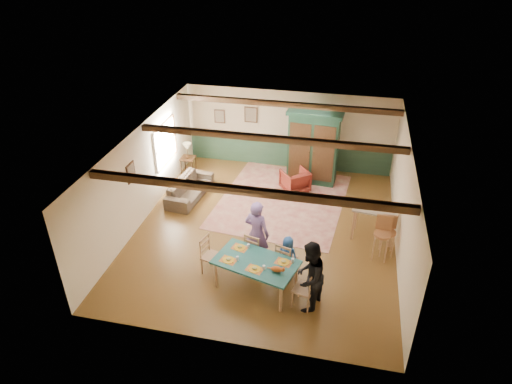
% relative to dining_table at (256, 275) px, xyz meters
% --- Properties ---
extents(floor, '(8.00, 8.00, 0.00)m').
position_rel_dining_table_xyz_m(floor, '(-0.24, 2.29, -0.39)').
color(floor, '#533617').
rests_on(floor, ground).
extents(wall_back, '(7.00, 0.02, 2.70)m').
position_rel_dining_table_xyz_m(wall_back, '(-0.24, 6.29, 0.96)').
color(wall_back, beige).
rests_on(wall_back, floor).
extents(wall_left, '(0.02, 8.00, 2.70)m').
position_rel_dining_table_xyz_m(wall_left, '(-3.74, 2.29, 0.96)').
color(wall_left, beige).
rests_on(wall_left, floor).
extents(wall_right, '(0.02, 8.00, 2.70)m').
position_rel_dining_table_xyz_m(wall_right, '(3.26, 2.29, 0.96)').
color(wall_right, beige).
rests_on(wall_right, floor).
extents(ceiling, '(7.00, 8.00, 0.02)m').
position_rel_dining_table_xyz_m(ceiling, '(-0.24, 2.29, 2.31)').
color(ceiling, white).
rests_on(ceiling, wall_back).
extents(wainscot_back, '(6.95, 0.03, 0.90)m').
position_rel_dining_table_xyz_m(wainscot_back, '(-0.24, 6.27, 0.06)').
color(wainscot_back, '#223E2D').
rests_on(wainscot_back, floor).
extents(ceiling_beam_front, '(6.95, 0.16, 0.16)m').
position_rel_dining_table_xyz_m(ceiling_beam_front, '(-0.24, -0.01, 2.22)').
color(ceiling_beam_front, black).
rests_on(ceiling_beam_front, ceiling).
extents(ceiling_beam_mid, '(6.95, 0.16, 0.16)m').
position_rel_dining_table_xyz_m(ceiling_beam_mid, '(-0.24, 2.69, 2.22)').
color(ceiling_beam_mid, black).
rests_on(ceiling_beam_mid, ceiling).
extents(ceiling_beam_back, '(6.95, 0.16, 0.16)m').
position_rel_dining_table_xyz_m(ceiling_beam_back, '(-0.24, 5.29, 2.22)').
color(ceiling_beam_back, black).
rests_on(ceiling_beam_back, ceiling).
extents(window_left, '(0.06, 1.60, 1.30)m').
position_rel_dining_table_xyz_m(window_left, '(-3.71, 3.99, 1.16)').
color(window_left, white).
rests_on(window_left, wall_left).
extents(picture_left_wall, '(0.04, 0.42, 0.52)m').
position_rel_dining_table_xyz_m(picture_left_wall, '(-3.71, 1.69, 1.36)').
color(picture_left_wall, gray).
rests_on(picture_left_wall, wall_left).
extents(picture_back_a, '(0.45, 0.04, 0.55)m').
position_rel_dining_table_xyz_m(picture_back_a, '(-1.54, 6.26, 1.41)').
color(picture_back_a, gray).
rests_on(picture_back_a, wall_back).
extents(picture_back_b, '(0.38, 0.04, 0.48)m').
position_rel_dining_table_xyz_m(picture_back_b, '(-2.64, 6.26, 1.26)').
color(picture_back_b, gray).
rests_on(picture_back_b, wall_back).
extents(dining_table, '(2.07, 1.50, 0.77)m').
position_rel_dining_table_xyz_m(dining_table, '(0.00, 0.00, 0.00)').
color(dining_table, '#1A5451').
rests_on(dining_table, floor).
extents(dining_chair_far_left, '(0.54, 0.55, 0.98)m').
position_rel_dining_table_xyz_m(dining_chair_far_left, '(-0.20, 0.83, 0.10)').
color(dining_chair_far_left, '#9E734F').
rests_on(dining_chair_far_left, floor).
extents(dining_chair_far_right, '(0.54, 0.55, 0.98)m').
position_rel_dining_table_xyz_m(dining_chair_far_right, '(0.60, 0.60, 0.10)').
color(dining_chair_far_right, '#9E734F').
rests_on(dining_chair_far_right, floor).
extents(dining_chair_end_left, '(0.55, 0.54, 0.98)m').
position_rel_dining_table_xyz_m(dining_chair_end_left, '(-1.14, 0.32, 0.10)').
color(dining_chair_end_left, '#9E734F').
rests_on(dining_chair_end_left, floor).
extents(dining_chair_end_right, '(0.55, 0.54, 0.98)m').
position_rel_dining_table_xyz_m(dining_chair_end_right, '(1.14, -0.32, 0.10)').
color(dining_chair_end_right, '#9E734F').
rests_on(dining_chair_end_right, floor).
extents(person_man, '(0.74, 0.59, 1.78)m').
position_rel_dining_table_xyz_m(person_man, '(-0.17, 0.91, 0.50)').
color(person_man, '#755592').
rests_on(person_man, floor).
extents(person_woman, '(0.84, 0.97, 1.70)m').
position_rel_dining_table_xyz_m(person_woman, '(1.24, -0.35, 0.46)').
color(person_woman, black).
rests_on(person_woman, floor).
extents(person_child, '(0.58, 0.45, 1.04)m').
position_rel_dining_table_xyz_m(person_child, '(0.62, 0.68, 0.13)').
color(person_child, '#255194').
rests_on(person_child, floor).
extents(cat, '(0.40, 0.24, 0.19)m').
position_rel_dining_table_xyz_m(cat, '(0.52, -0.25, 0.48)').
color(cat, '#C65922').
rests_on(cat, dining_table).
extents(place_setting_near_left, '(0.48, 0.41, 0.11)m').
position_rel_dining_table_xyz_m(place_setting_near_left, '(-0.62, -0.10, 0.44)').
color(place_setting_near_left, gold).
rests_on(place_setting_near_left, dining_table).
extents(place_setting_near_center, '(0.48, 0.41, 0.11)m').
position_rel_dining_table_xyz_m(place_setting_near_center, '(0.03, -0.28, 0.44)').
color(place_setting_near_center, gold).
rests_on(place_setting_near_center, dining_table).
extents(place_setting_far_left, '(0.48, 0.41, 0.11)m').
position_rel_dining_table_xyz_m(place_setting_far_left, '(-0.48, 0.40, 0.44)').
color(place_setting_far_left, gold).
rests_on(place_setting_far_left, dining_table).
extents(place_setting_far_right, '(0.48, 0.41, 0.11)m').
position_rel_dining_table_xyz_m(place_setting_far_right, '(0.62, 0.10, 0.44)').
color(place_setting_far_right, gold).
rests_on(place_setting_far_right, dining_table).
extents(area_rug, '(4.04, 4.65, 0.01)m').
position_rel_dining_table_xyz_m(area_rug, '(-0.04, 3.95, -0.38)').
color(area_rug, '#CBB093').
rests_on(area_rug, floor).
extents(armoire, '(1.76, 0.82, 2.42)m').
position_rel_dining_table_xyz_m(armoire, '(0.69, 5.40, 0.82)').
color(armoire, black).
rests_on(armoire, floor).
extents(armchair, '(1.09, 1.09, 0.72)m').
position_rel_dining_table_xyz_m(armchair, '(0.24, 4.65, -0.03)').
color(armchair, '#45100D').
rests_on(armchair, floor).
extents(sofa, '(1.00, 2.09, 0.59)m').
position_rel_dining_table_xyz_m(sofa, '(-2.88, 3.58, -0.09)').
color(sofa, '#3B3025').
rests_on(sofa, floor).
extents(end_table, '(0.47, 0.47, 0.57)m').
position_rel_dining_table_xyz_m(end_table, '(-3.45, 5.08, -0.10)').
color(end_table, black).
rests_on(end_table, floor).
extents(table_lamp, '(0.33, 0.33, 0.52)m').
position_rel_dining_table_xyz_m(table_lamp, '(-3.45, 5.08, 0.44)').
color(table_lamp, beige).
rests_on(table_lamp, end_table).
extents(counter_table, '(1.22, 0.81, 0.95)m').
position_rel_dining_table_xyz_m(counter_table, '(2.64, 2.60, 0.09)').
color(counter_table, '#B8A88F').
rests_on(counter_table, floor).
extents(bar_stool_left, '(0.46, 0.50, 1.17)m').
position_rel_dining_table_xyz_m(bar_stool_left, '(2.82, 1.74, 0.20)').
color(bar_stool_left, '#A0653E').
rests_on(bar_stool_left, floor).
extents(bar_stool_right, '(0.38, 0.42, 1.08)m').
position_rel_dining_table_xyz_m(bar_stool_right, '(2.98, 1.93, 0.15)').
color(bar_stool_right, '#A0653E').
rests_on(bar_stool_right, floor).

